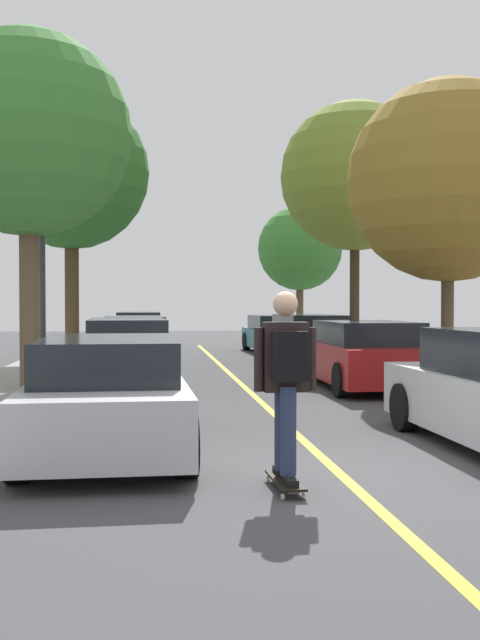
# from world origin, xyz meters

# --- Properties ---
(ground) EXTENTS (80.00, 80.00, 0.00)m
(ground) POSITION_xyz_m (0.00, 0.00, 0.00)
(ground) COLOR #424244
(center_line) EXTENTS (0.12, 39.20, 0.01)m
(center_line) POSITION_xyz_m (0.00, 4.00, 0.00)
(center_line) COLOR gold
(center_line) RESTS_ON ground
(parked_car_left_nearest) EXTENTS (1.92, 4.43, 1.31)m
(parked_car_left_nearest) POSITION_xyz_m (-2.38, 1.57, 0.65)
(parked_car_left_nearest) COLOR #B7B7BC
(parked_car_left_nearest) RESTS_ON ground
(parked_car_left_near) EXTENTS (1.99, 4.64, 1.38)m
(parked_car_left_near) POSITION_xyz_m (-2.38, 8.68, 0.69)
(parked_car_left_near) COLOR white
(parked_car_left_near) RESTS_ON ground
(parked_car_left_far) EXTENTS (2.12, 4.67, 1.33)m
(parked_car_left_far) POSITION_xyz_m (-2.38, 14.77, 0.67)
(parked_car_left_far) COLOR white
(parked_car_left_far) RESTS_ON ground
(parked_car_left_farthest) EXTENTS (1.92, 4.61, 1.38)m
(parked_car_left_farthest) POSITION_xyz_m (-2.38, 21.14, 0.69)
(parked_car_left_farthest) COLOR white
(parked_car_left_farthest) RESTS_ON ground
(parked_car_right_near) EXTENTS (1.96, 4.53, 1.35)m
(parked_car_right_near) POSITION_xyz_m (2.38, 7.70, 0.67)
(parked_car_right_near) COLOR maroon
(parked_car_right_near) RESTS_ON ground
(parked_car_right_far) EXTENTS (1.93, 4.69, 1.39)m
(parked_car_right_far) POSITION_xyz_m (2.38, 13.30, 0.69)
(parked_car_right_far) COLOR #38383D
(parked_car_right_far) RESTS_ON ground
(parked_car_right_farthest) EXTENTS (1.95, 4.23, 1.29)m
(parked_car_right_farthest) POSITION_xyz_m (2.38, 18.93, 0.64)
(parked_car_right_farthest) COLOR #196066
(parked_car_right_farthest) RESTS_ON ground
(street_tree_left_nearest) EXTENTS (3.74, 3.74, 6.52)m
(street_tree_left_nearest) POSITION_xyz_m (-4.09, 6.99, 4.77)
(street_tree_left_nearest) COLOR brown
(street_tree_left_nearest) RESTS_ON sidewalk_left
(street_tree_left_near) EXTENTS (4.31, 4.31, 7.38)m
(street_tree_left_near) POSITION_xyz_m (-4.09, 14.52, 5.34)
(street_tree_left_near) COLOR #4C3823
(street_tree_left_near) RESTS_ON sidewalk_left
(street_tree_right_nearest) EXTENTS (4.09, 4.09, 6.09)m
(street_tree_right_nearest) POSITION_xyz_m (4.09, 7.64, 4.18)
(street_tree_right_nearest) COLOR brown
(street_tree_right_nearest) RESTS_ON sidewalk_right
(street_tree_right_near) EXTENTS (4.41, 4.41, 7.52)m
(street_tree_right_near) POSITION_xyz_m (4.09, 14.88, 5.44)
(street_tree_right_near) COLOR #3D2D1E
(street_tree_right_near) RESTS_ON sidewalk_right
(street_tree_right_far) EXTENTS (3.42, 3.42, 5.50)m
(street_tree_right_far) POSITION_xyz_m (4.09, 23.40, 3.92)
(street_tree_right_far) COLOR brown
(street_tree_right_far) RESTS_ON sidewalk_right
(fire_hydrant) EXTENTS (0.20, 0.20, 0.70)m
(fire_hydrant) POSITION_xyz_m (3.88, 6.73, 0.49)
(fire_hydrant) COLOR #B2140F
(fire_hydrant) RESTS_ON sidewalk_right
(streetlamp) EXTENTS (0.36, 0.24, 6.14)m
(streetlamp) POSITION_xyz_m (-4.13, 8.96, 3.62)
(streetlamp) COLOR #38383D
(streetlamp) RESTS_ON sidewalk_left
(skateboard) EXTENTS (0.25, 0.85, 0.10)m
(skateboard) POSITION_xyz_m (-0.66, -0.51, 0.09)
(skateboard) COLOR black
(skateboard) RESTS_ON ground
(skateboarder) EXTENTS (0.58, 0.70, 1.72)m
(skateboarder) POSITION_xyz_m (-0.66, -0.55, 1.07)
(skateboarder) COLOR black
(skateboarder) RESTS_ON skateboard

